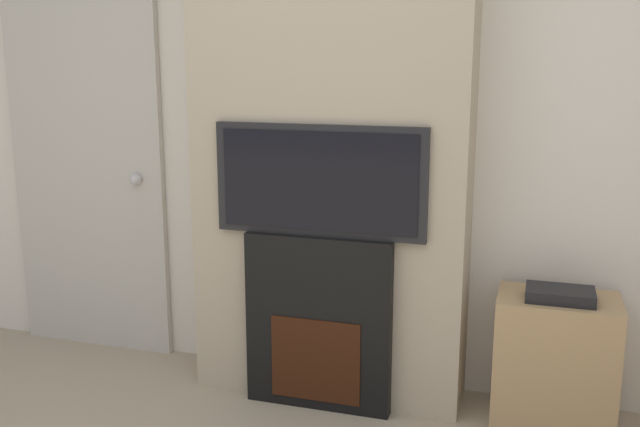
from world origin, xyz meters
The scene contains 6 objects.
wall_back centered at (0.00, 2.03, 1.35)m, with size 6.00×0.06×2.70m.
chimney_breast centered at (0.00, 1.83, 1.35)m, with size 1.27×0.34×2.70m.
fireplace centered at (0.00, 1.66, 0.41)m, with size 0.68×0.15×0.82m.
television centered at (0.00, 1.66, 1.06)m, with size 0.96×0.07×0.50m.
media_stand centered at (1.04, 1.78, 0.30)m, with size 0.51×0.34×0.64m.
entry_door centered at (-1.42, 1.97, 1.01)m, with size 0.91×0.09×2.02m.
Camera 1 is at (0.92, -1.29, 1.59)m, focal length 40.00 mm.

